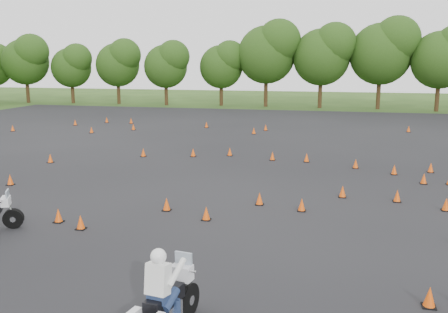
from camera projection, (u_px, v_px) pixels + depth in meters
name	position (u px, v px, depth m)	size (l,w,h in m)	color
ground	(200.00, 209.00, 18.23)	(140.00, 140.00, 0.00)	#2D5119
asphalt_pad	(233.00, 173.00, 23.97)	(62.00, 62.00, 0.00)	black
treeline	(329.00, 67.00, 49.92)	(86.84, 32.46, 10.57)	#224012
traffic_cones	(236.00, 171.00, 23.48)	(36.24, 32.53, 0.45)	#E84E09
rider_white	(166.00, 291.00, 9.70)	(2.44, 0.75, 1.88)	white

